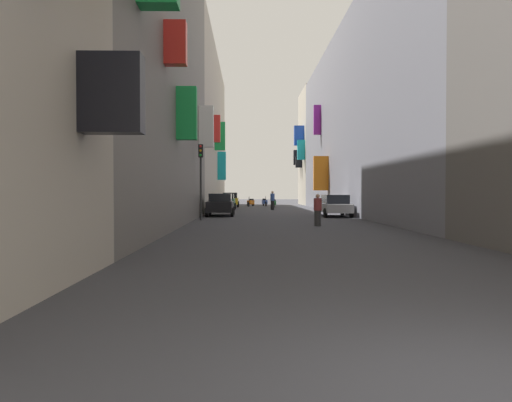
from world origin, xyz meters
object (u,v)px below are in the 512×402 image
at_px(parked_car_black, 221,204).
at_px(pedestrian_near_left, 318,210).
at_px(scooter_blue, 265,202).
at_px(scooter_green, 274,203).
at_px(parked_car_silver, 334,205).
at_px(scooter_orange, 251,202).
at_px(pedestrian_crossing, 272,201).
at_px(parked_car_yellow, 230,200).
at_px(parked_car_green, 226,201).
at_px(traffic_light_near_corner, 201,169).
at_px(scooter_silver, 229,207).

height_order(parked_car_black, pedestrian_near_left, pedestrian_near_left).
distance_m(scooter_blue, scooter_green, 4.71).
bearing_deg(scooter_blue, parked_car_silver, -80.70).
xyz_separation_m(parked_car_silver, parked_car_black, (-7.63, 1.10, 0.04)).
relative_size(scooter_orange, scooter_green, 0.90).
bearing_deg(scooter_orange, pedestrian_crossing, -79.75).
distance_m(scooter_blue, pedestrian_near_left, 31.82).
distance_m(parked_car_yellow, scooter_orange, 2.83).
xyz_separation_m(parked_car_silver, scooter_orange, (-5.40, 21.67, -0.29)).
xyz_separation_m(parked_car_green, scooter_blue, (4.02, 10.79, -0.30)).
bearing_deg(parked_car_green, pedestrian_near_left, -75.64).
relative_size(parked_car_black, pedestrian_near_left, 2.88).
xyz_separation_m(scooter_blue, traffic_light_near_corner, (-4.69, -27.11, 2.51)).
height_order(scooter_silver, pedestrian_near_left, pedestrian_near_left).
bearing_deg(parked_car_yellow, scooter_orange, 36.81).
relative_size(parked_car_yellow, parked_car_black, 0.91).
xyz_separation_m(parked_car_yellow, scooter_blue, (3.87, 3.11, -0.34)).
relative_size(pedestrian_crossing, traffic_light_near_corner, 0.39).
height_order(parked_car_green, scooter_blue, parked_car_green).
height_order(parked_car_black, traffic_light_near_corner, traffic_light_near_corner).
xyz_separation_m(parked_car_silver, parked_car_yellow, (-7.65, 19.99, 0.05)).
bearing_deg(pedestrian_near_left, scooter_orange, 95.59).
bearing_deg(traffic_light_near_corner, pedestrian_crossing, 72.00).
relative_size(parked_car_green, traffic_light_near_corner, 1.02).
height_order(parked_car_silver, scooter_blue, parked_car_silver).
relative_size(parked_car_silver, scooter_blue, 2.26).
bearing_deg(scooter_silver, parked_car_yellow, 91.79).
bearing_deg(scooter_blue, parked_car_black, -99.93).
relative_size(scooter_green, pedestrian_near_left, 1.29).
distance_m(parked_car_black, pedestrian_crossing, 10.96).
bearing_deg(scooter_blue, pedestrian_crossing, -88.71).
xyz_separation_m(pedestrian_crossing, pedestrian_near_left, (1.09, -19.94, -0.10)).
height_order(parked_car_green, scooter_green, parked_car_green).
relative_size(scooter_orange, scooter_silver, 0.99).
bearing_deg(scooter_green, parked_car_silver, -80.86).
distance_m(scooter_green, pedestrian_crossing, 7.24).
bearing_deg(traffic_light_near_corner, pedestrian_near_left, -37.68).
distance_m(parked_car_black, scooter_green, 17.98).
relative_size(scooter_green, pedestrian_crossing, 1.16).
relative_size(parked_car_silver, scooter_green, 2.21).
distance_m(scooter_silver, pedestrian_near_left, 15.50).
bearing_deg(scooter_silver, traffic_light_near_corner, -97.14).
xyz_separation_m(parked_car_yellow, parked_car_black, (0.02, -18.89, -0.01)).
height_order(parked_car_yellow, scooter_silver, parked_car_yellow).
distance_m(scooter_orange, scooter_blue, 2.16).
relative_size(parked_car_black, scooter_orange, 2.47).
xyz_separation_m(parked_car_silver, scooter_silver, (-7.22, 6.06, -0.29)).
bearing_deg(parked_car_black, pedestrian_crossing, 67.93).
bearing_deg(pedestrian_near_left, parked_car_yellow, 100.32).
distance_m(scooter_orange, pedestrian_crossing, 10.59).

